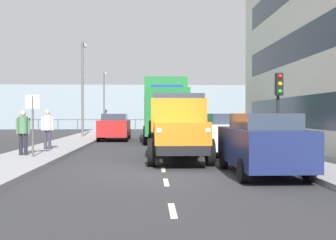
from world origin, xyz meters
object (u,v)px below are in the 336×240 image
(traffic_light_near, at_px, (279,95))
(lamp_post_promenade, at_px, (83,80))
(lamp_post_far, at_px, (104,95))
(pedestrian_with_bag, at_px, (47,126))
(car_red_oppositeside_0, at_px, (115,126))
(truck_vintage_orange, at_px, (178,129))
(lorry_cargo_green, at_px, (165,108))
(pedestrian_couple_b, at_px, (23,129))
(car_silver_kerbside_2, at_px, (206,128))
(street_sign, at_px, (33,115))
(car_navy_kerbside_near, at_px, (262,143))
(car_white_kerbside_1, at_px, (225,133))

(traffic_light_near, bearing_deg, lamp_post_promenade, -50.67)
(traffic_light_near, height_order, lamp_post_far, lamp_post_far)
(pedestrian_with_bag, bearing_deg, car_red_oppositeside_0, -104.88)
(truck_vintage_orange, xyz_separation_m, lorry_cargo_green, (0.09, -10.52, 0.90))
(pedestrian_couple_b, bearing_deg, lorry_cargo_green, -120.95)
(car_silver_kerbside_2, distance_m, street_sign, 10.52)
(truck_vintage_orange, bearing_deg, lorry_cargo_green, -89.49)
(car_red_oppositeside_0, distance_m, lamp_post_far, 14.28)
(truck_vintage_orange, relative_size, car_navy_kerbside_near, 1.36)
(car_navy_kerbside_near, xyz_separation_m, pedestrian_couple_b, (7.92, -4.27, 0.25))
(lamp_post_promenade, xyz_separation_m, street_sign, (-0.40, 13.14, -2.36))
(car_white_kerbside_1, height_order, pedestrian_with_bag, pedestrian_with_bag)
(lamp_post_promenade, distance_m, lamp_post_far, 11.93)
(car_navy_kerbside_near, height_order, lamp_post_far, lamp_post_far)
(car_navy_kerbside_near, relative_size, car_red_oppositeside_0, 0.99)
(pedestrian_with_bag, bearing_deg, pedestrian_couple_b, 83.22)
(car_white_kerbside_1, distance_m, pedestrian_couple_b, 8.02)
(car_white_kerbside_1, relative_size, pedestrian_with_bag, 2.34)
(car_red_oppositeside_0, bearing_deg, street_sign, 80.10)
(lamp_post_far, bearing_deg, car_white_kerbside_1, 108.33)
(car_red_oppositeside_0, bearing_deg, pedestrian_with_bag, 75.12)
(traffic_light_near, bearing_deg, lorry_cargo_green, -64.52)
(truck_vintage_orange, distance_m, lamp_post_far, 26.23)
(car_navy_kerbside_near, bearing_deg, lamp_post_far, -75.00)
(car_navy_kerbside_near, xyz_separation_m, lamp_post_far, (7.71, -28.78, 2.74))
(pedestrian_with_bag, distance_m, traffic_light_near, 9.95)
(truck_vintage_orange, distance_m, car_silver_kerbside_2, 8.17)
(car_navy_kerbside_near, distance_m, car_white_kerbside_1, 5.50)
(car_silver_kerbside_2, distance_m, lamp_post_far, 19.43)
(lamp_post_far, bearing_deg, traffic_light_near, 112.17)
(lamp_post_promenade, relative_size, street_sign, 2.91)
(truck_vintage_orange, height_order, lamp_post_far, lamp_post_far)
(lorry_cargo_green, bearing_deg, street_sign, 62.74)
(car_silver_kerbside_2, bearing_deg, pedestrian_with_bag, 30.33)
(lamp_post_far, height_order, street_sign, lamp_post_far)
(car_silver_kerbside_2, distance_m, pedestrian_with_bag, 8.85)
(car_navy_kerbside_near, height_order, car_white_kerbside_1, same)
(car_navy_kerbside_near, xyz_separation_m, traffic_light_near, (-2.05, -4.83, 1.58))
(pedestrian_couple_b, bearing_deg, street_sign, 133.61)
(pedestrian_with_bag, bearing_deg, lamp_post_promenade, -89.04)
(pedestrian_couple_b, relative_size, lamp_post_promenade, 0.26)
(lamp_post_promenade, bearing_deg, pedestrian_couple_b, 89.47)
(lorry_cargo_green, distance_m, car_navy_kerbside_near, 14.01)
(truck_vintage_orange, height_order, lamp_post_promenade, lamp_post_promenade)
(traffic_light_near, relative_size, lamp_post_promenade, 0.49)
(car_red_oppositeside_0, relative_size, traffic_light_near, 1.31)
(lorry_cargo_green, bearing_deg, pedestrian_with_bag, 52.63)
(lamp_post_far, bearing_deg, pedestrian_couple_b, 89.51)
(car_navy_kerbside_near, distance_m, pedestrian_with_bag, 10.15)
(lorry_cargo_green, height_order, car_white_kerbside_1, lorry_cargo_green)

